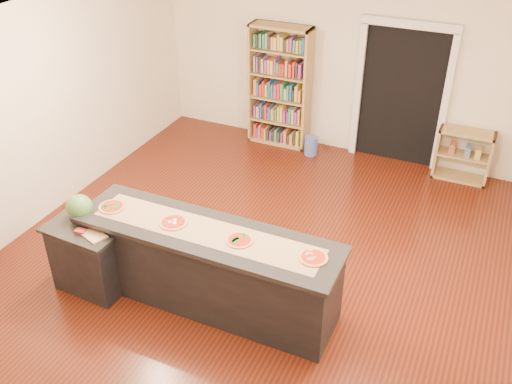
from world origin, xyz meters
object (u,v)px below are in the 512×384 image
at_px(side_counter, 92,255).
at_px(low_shelf, 463,155).
at_px(watermelon, 79,207).
at_px(kitchen_island, 208,267).
at_px(waste_bin, 311,146).
at_px(bookshelf, 280,87).

bearing_deg(side_counter, low_shelf, 53.66).
distance_m(low_shelf, watermelon, 5.48).
distance_m(kitchen_island, waste_bin, 3.72).
bearing_deg(waste_bin, side_counter, -106.21).
relative_size(kitchen_island, watermelon, 10.16).
relative_size(side_counter, watermelon, 2.98).
relative_size(side_counter, bookshelf, 0.43).
bearing_deg(bookshelf, kitchen_island, -78.50).
xyz_separation_m(bookshelf, low_shelf, (2.93, 0.01, -0.59)).
relative_size(waste_bin, watermelon, 1.10).
distance_m(low_shelf, waste_bin, 2.30).
height_order(waste_bin, watermelon, watermelon).
relative_size(bookshelf, waste_bin, 6.34).
height_order(bookshelf, low_shelf, bookshelf).
bearing_deg(kitchen_island, side_counter, -167.11).
bearing_deg(waste_bin, low_shelf, 5.11).
bearing_deg(waste_bin, bookshelf, 162.97).
relative_size(bookshelf, low_shelf, 2.51).
xyz_separation_m(low_shelf, watermelon, (-3.58, -4.11, 0.58)).
bearing_deg(watermelon, waste_bin, 71.68).
distance_m(side_counter, waste_bin, 4.17).
distance_m(bookshelf, low_shelf, 2.99).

